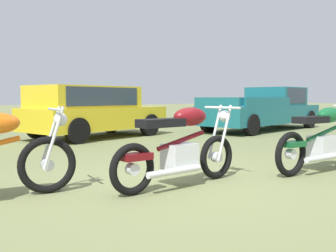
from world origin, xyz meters
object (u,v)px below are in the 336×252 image
Objects in this scene: motorcycle_green at (323,139)px; motorcycle_maroon at (180,147)px; car_yellow at (90,108)px; pickup_truck_teal at (267,108)px.

motorcycle_maroon is at bearing 169.46° from motorcycle_green.
car_yellow reaches higher than motorcycle_maroon.
car_yellow is 0.78× the size of pickup_truck_teal.
motorcycle_maroon is at bearing -157.10° from pickup_truck_teal.
motorcycle_maroon is 6.25m from car_yellow.
pickup_truck_teal is at bearing -24.42° from car_yellow.
car_yellow reaches higher than motorcycle_green.
pickup_truck_teal is (6.26, 0.34, -0.08)m from car_yellow.
pickup_truck_teal is at bearing 46.41° from motorcycle_green.
motorcycle_green is at bearing -97.40° from car_yellow.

